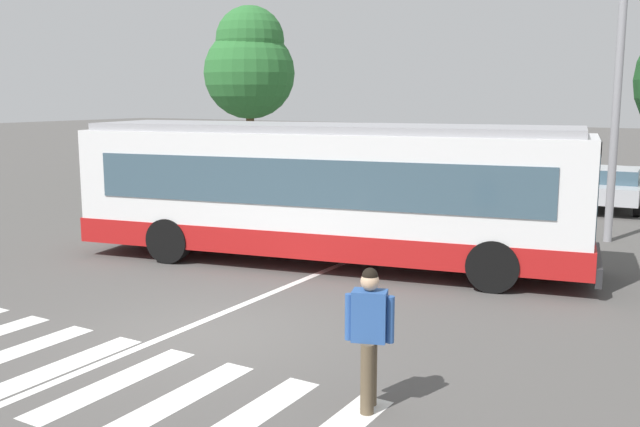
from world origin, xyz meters
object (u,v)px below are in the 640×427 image
parked_car_white (459,176)px  parked_car_charcoal (528,179)px  parked_car_silver (613,185)px  background_tree_left (250,64)px  city_transit_bus (327,192)px  pedestrian_crossing_street (369,331)px

parked_car_white → parked_car_charcoal: size_ratio=0.98×
parked_car_silver → background_tree_left: 15.89m
parked_car_white → parked_car_charcoal: (2.51, 0.06, 0.00)m
city_transit_bus → background_tree_left: size_ratio=1.53×
parked_car_silver → background_tree_left: size_ratio=0.61×
pedestrian_crossing_street → parked_car_charcoal: (-2.85, 17.93, -0.20)m
background_tree_left → parked_car_charcoal: bearing=-2.6°
city_transit_bus → pedestrian_crossing_street: size_ratio=6.68×
parked_car_white → parked_car_silver: bearing=-2.4°
parked_car_white → pedestrian_crossing_street: bearing=-73.3°
parked_car_charcoal → parked_car_silver: 2.85m
pedestrian_crossing_street → background_tree_left: background_tree_left is taller
city_transit_bus → parked_car_white: (-1.17, 11.66, -0.82)m
pedestrian_crossing_street → parked_car_charcoal: bearing=99.0°
parked_car_white → background_tree_left: 10.83m
parked_car_charcoal → background_tree_left: bearing=177.4°
city_transit_bus → parked_car_charcoal: size_ratio=2.50×
background_tree_left → parked_car_white: bearing=-3.6°
parked_car_white → parked_car_silver: (5.35, -0.22, 0.00)m
city_transit_bus → background_tree_left: 16.92m
pedestrian_crossing_street → parked_car_charcoal: size_ratio=0.37×
parked_car_silver → parked_car_white: bearing=177.6°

